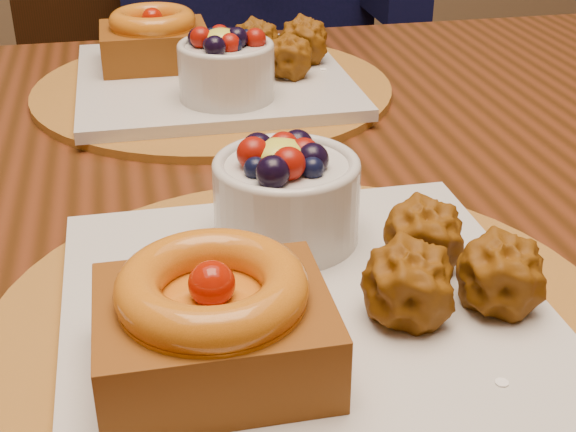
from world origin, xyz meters
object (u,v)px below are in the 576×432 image
object	(u,v)px
dining_table	(248,257)
place_setting_near	(298,288)
chair_far	(160,92)
place_setting_far	(210,70)

from	to	relation	value
dining_table	place_setting_near	world-z (taller)	place_setting_near
chair_far	dining_table	bearing A→B (deg)	-90.13
dining_table	chair_far	xyz separation A→B (m)	(-0.03, 0.80, -0.12)
place_setting_near	place_setting_far	xyz separation A→B (m)	(0.00, 0.43, -0.00)
place_setting_near	place_setting_far	bearing A→B (deg)	89.95
place_setting_near	chair_far	distance (m)	1.04
place_setting_near	dining_table	bearing A→B (deg)	89.09
place_setting_near	place_setting_far	size ratio (longest dim) A/B	1.00
place_setting_far	chair_far	size ratio (longest dim) A/B	0.38
place_setting_near	place_setting_far	world-z (taller)	place_setting_near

